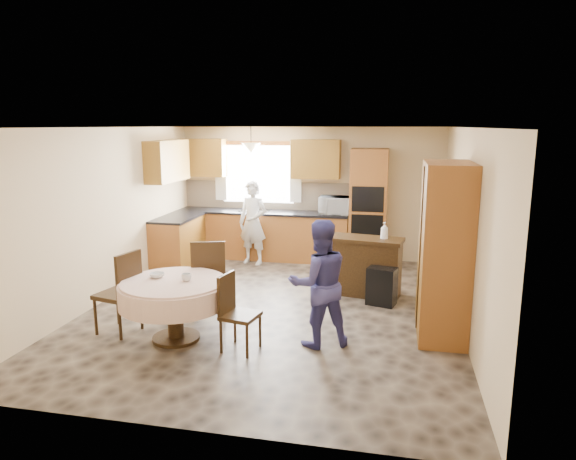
{
  "coord_description": "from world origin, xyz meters",
  "views": [
    {
      "loc": [
        1.61,
        -6.65,
        2.53
      ],
      "look_at": [
        0.15,
        0.3,
        1.07
      ],
      "focal_mm": 32.0,
      "sensor_mm": 36.0,
      "label": 1
    }
  ],
  "objects_px": {
    "chair_back": "(209,275)",
    "person_sink": "(253,223)",
    "chair_left": "(122,289)",
    "cupboard": "(444,251)",
    "chair_right": "(235,308)",
    "dining_table": "(174,294)",
    "oven_tower": "(368,207)",
    "person_dining": "(319,283)",
    "sideboard": "(363,268)"
  },
  "relations": [
    {
      "from": "chair_left",
      "to": "cupboard",
      "type": "bearing_deg",
      "value": 114.19
    },
    {
      "from": "cupboard",
      "to": "person_dining",
      "type": "xyz_separation_m",
      "value": [
        -1.42,
        -0.63,
        -0.31
      ]
    },
    {
      "from": "dining_table",
      "to": "chair_right",
      "type": "relative_size",
      "value": 1.45
    },
    {
      "from": "person_sink",
      "to": "person_dining",
      "type": "relative_size",
      "value": 1.03
    },
    {
      "from": "oven_tower",
      "to": "chair_left",
      "type": "xyz_separation_m",
      "value": [
        -2.75,
        -3.9,
        -0.49
      ]
    },
    {
      "from": "chair_left",
      "to": "chair_back",
      "type": "height_order",
      "value": "chair_back"
    },
    {
      "from": "dining_table",
      "to": "chair_back",
      "type": "distance_m",
      "value": 0.78
    },
    {
      "from": "chair_right",
      "to": "oven_tower",
      "type": "bearing_deg",
      "value": -6.49
    },
    {
      "from": "oven_tower",
      "to": "chair_back",
      "type": "relative_size",
      "value": 1.99
    },
    {
      "from": "sideboard",
      "to": "chair_right",
      "type": "height_order",
      "value": "chair_right"
    },
    {
      "from": "person_sink",
      "to": "person_dining",
      "type": "distance_m",
      "value": 3.75
    },
    {
      "from": "chair_left",
      "to": "chair_right",
      "type": "bearing_deg",
      "value": 96.25
    },
    {
      "from": "cupboard",
      "to": "chair_right",
      "type": "xyz_separation_m",
      "value": [
        -2.34,
        -0.95,
        -0.56
      ]
    },
    {
      "from": "sideboard",
      "to": "chair_back",
      "type": "distance_m",
      "value": 2.38
    },
    {
      "from": "chair_right",
      "to": "person_sink",
      "type": "height_order",
      "value": "person_sink"
    },
    {
      "from": "chair_back",
      "to": "person_sink",
      "type": "distance_m",
      "value": 2.78
    },
    {
      "from": "dining_table",
      "to": "chair_right",
      "type": "xyz_separation_m",
      "value": [
        0.78,
        -0.11,
        -0.08
      ]
    },
    {
      "from": "chair_left",
      "to": "chair_back",
      "type": "xyz_separation_m",
      "value": [
        0.85,
        0.71,
        0.02
      ]
    },
    {
      "from": "oven_tower",
      "to": "dining_table",
      "type": "height_order",
      "value": "oven_tower"
    },
    {
      "from": "person_sink",
      "to": "chair_back",
      "type": "bearing_deg",
      "value": -71.14
    },
    {
      "from": "chair_right",
      "to": "chair_left",
      "type": "bearing_deg",
      "value": 94.48
    },
    {
      "from": "chair_right",
      "to": "person_dining",
      "type": "relative_size",
      "value": 0.59
    },
    {
      "from": "oven_tower",
      "to": "person_sink",
      "type": "bearing_deg",
      "value": -168.58
    },
    {
      "from": "person_dining",
      "to": "person_sink",
      "type": "bearing_deg",
      "value": -87.37
    },
    {
      "from": "person_dining",
      "to": "chair_back",
      "type": "bearing_deg",
      "value": -44.58
    },
    {
      "from": "chair_back",
      "to": "person_dining",
      "type": "bearing_deg",
      "value": 142.7
    },
    {
      "from": "person_dining",
      "to": "oven_tower",
      "type": "bearing_deg",
      "value": -120.05
    },
    {
      "from": "chair_back",
      "to": "chair_right",
      "type": "relative_size",
      "value": 1.2
    },
    {
      "from": "sideboard",
      "to": "chair_right",
      "type": "relative_size",
      "value": 1.31
    },
    {
      "from": "person_sink",
      "to": "person_dining",
      "type": "height_order",
      "value": "person_sink"
    },
    {
      "from": "oven_tower",
      "to": "chair_right",
      "type": "height_order",
      "value": "oven_tower"
    },
    {
      "from": "chair_left",
      "to": "chair_back",
      "type": "distance_m",
      "value": 1.11
    },
    {
      "from": "cupboard",
      "to": "dining_table",
      "type": "height_order",
      "value": "cupboard"
    },
    {
      "from": "sideboard",
      "to": "person_sink",
      "type": "xyz_separation_m",
      "value": [
        -2.1,
        1.38,
        0.36
      ]
    },
    {
      "from": "oven_tower",
      "to": "sideboard",
      "type": "xyz_separation_m",
      "value": [
        0.03,
        -1.8,
        -0.65
      ]
    },
    {
      "from": "chair_left",
      "to": "dining_table",
      "type": "bearing_deg",
      "value": 98.15
    },
    {
      "from": "chair_back",
      "to": "cupboard",
      "type": "bearing_deg",
      "value": 163.89
    },
    {
      "from": "oven_tower",
      "to": "cupboard",
      "type": "distance_m",
      "value": 3.3
    },
    {
      "from": "sideboard",
      "to": "person_sink",
      "type": "distance_m",
      "value": 2.54
    },
    {
      "from": "sideboard",
      "to": "chair_back",
      "type": "bearing_deg",
      "value": -134.86
    },
    {
      "from": "oven_tower",
      "to": "person_dining",
      "type": "distance_m",
      "value": 3.77
    },
    {
      "from": "oven_tower",
      "to": "chair_right",
      "type": "bearing_deg",
      "value": -107.33
    },
    {
      "from": "chair_back",
      "to": "person_sink",
      "type": "relative_size",
      "value": 0.69
    },
    {
      "from": "chair_right",
      "to": "person_dining",
      "type": "xyz_separation_m",
      "value": [
        0.92,
        0.32,
        0.26
      ]
    },
    {
      "from": "chair_right",
      "to": "person_sink",
      "type": "xyz_separation_m",
      "value": [
        -0.8,
        3.65,
        0.28
      ]
    },
    {
      "from": "sideboard",
      "to": "chair_left",
      "type": "relative_size",
      "value": 1.12
    },
    {
      "from": "chair_left",
      "to": "chair_right",
      "type": "height_order",
      "value": "chair_left"
    },
    {
      "from": "cupboard",
      "to": "chair_right",
      "type": "relative_size",
      "value": 2.38
    },
    {
      "from": "cupboard",
      "to": "dining_table",
      "type": "bearing_deg",
      "value": -164.97
    },
    {
      "from": "chair_back",
      "to": "chair_right",
      "type": "height_order",
      "value": "chair_back"
    }
  ]
}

